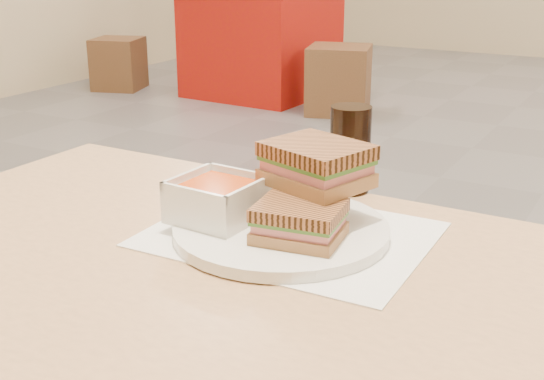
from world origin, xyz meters
The scene contains 10 objects.
main_table centered at (0.05, -2.11, 0.64)m, with size 1.20×0.70×0.75m.
tray_liner centered at (0.03, -1.98, 0.75)m, with size 0.38×0.30×0.00m.
plate centered at (0.02, -1.99, 0.76)m, with size 0.30×0.30×0.02m.
soup_bowl centered at (-0.07, -2.01, 0.79)m, with size 0.12×0.12×0.06m.
panini_lower centered at (0.06, -2.02, 0.79)m, with size 0.12×0.11×0.05m.
panini_upper centered at (0.05, -1.94, 0.85)m, with size 0.16×0.14×0.06m.
cola_glass centered at (0.02, -1.77, 0.82)m, with size 0.07×0.07×0.14m.
bg_table_0 centered at (-2.35, 1.99, 0.41)m, with size 0.98×0.98×0.82m.
bg_chair_0l centered at (-3.46, 1.59, 0.20)m, with size 0.46×0.46×0.41m.
bg_chair_0r centered at (-1.56, 1.69, 0.23)m, with size 0.51×0.51×0.46m.
Camera 1 is at (0.46, -2.79, 1.14)m, focal length 47.12 mm.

